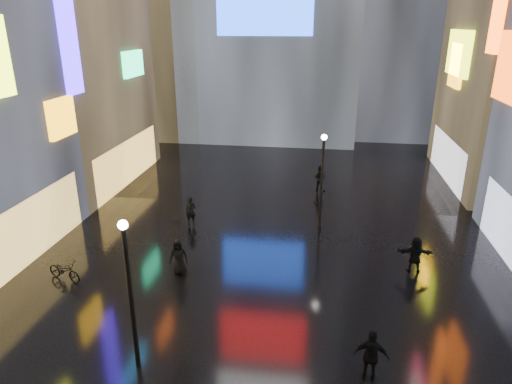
% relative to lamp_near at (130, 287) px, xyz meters
% --- Properties ---
extents(ground, '(140.00, 140.00, 0.00)m').
position_rel_lamp_near_xyz_m(ground, '(3.41, 11.41, -2.94)').
color(ground, black).
rests_on(ground, ground).
extents(building_left_far, '(10.28, 12.00, 22.00)m').
position_rel_lamp_near_xyz_m(building_left_far, '(-12.57, 17.41, 8.04)').
color(building_left_far, black).
rests_on(building_left_far, ground).
extents(lamp_near, '(0.30, 0.30, 5.20)m').
position_rel_lamp_near_xyz_m(lamp_near, '(0.00, 0.00, 0.00)').
color(lamp_near, black).
rests_on(lamp_near, ground).
extents(lamp_far, '(0.30, 0.30, 5.20)m').
position_rel_lamp_near_xyz_m(lamp_far, '(5.70, 11.73, 0.00)').
color(lamp_far, black).
rests_on(lamp_far, ground).
extents(pedestrian_3, '(1.12, 0.57, 1.83)m').
position_rel_lamp_near_xyz_m(pedestrian_3, '(7.45, 0.44, -2.03)').
color(pedestrian_3, black).
rests_on(pedestrian_3, ground).
extents(pedestrian_4, '(0.87, 0.61, 1.68)m').
position_rel_lamp_near_xyz_m(pedestrian_4, '(-0.41, 5.83, -2.11)').
color(pedestrian_4, black).
rests_on(pedestrian_4, ground).
extents(pedestrian_5, '(1.58, 0.52, 1.69)m').
position_rel_lamp_near_xyz_m(pedestrian_5, '(9.98, 7.57, -2.10)').
color(pedestrian_5, black).
rests_on(pedestrian_5, ground).
extents(pedestrian_6, '(0.62, 0.45, 1.59)m').
position_rel_lamp_near_xyz_m(pedestrian_6, '(-1.38, 11.05, -2.15)').
color(pedestrian_6, black).
rests_on(pedestrian_6, ground).
extents(pedestrian_7, '(0.99, 0.88, 1.70)m').
position_rel_lamp_near_xyz_m(pedestrian_7, '(5.58, 17.61, -2.09)').
color(pedestrian_7, black).
rests_on(pedestrian_7, ground).
extents(umbrella_2, '(1.12, 1.11, 0.91)m').
position_rel_lamp_near_xyz_m(umbrella_2, '(-0.41, 5.83, -0.81)').
color(umbrella_2, black).
rests_on(umbrella_2, pedestrian_4).
extents(bicycle, '(1.88, 1.13, 0.93)m').
position_rel_lamp_near_xyz_m(bicycle, '(-5.19, 4.56, -2.48)').
color(bicycle, black).
rests_on(bicycle, ground).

